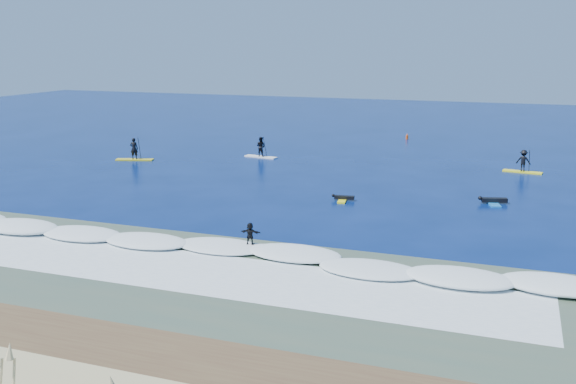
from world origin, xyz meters
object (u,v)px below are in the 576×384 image
(sup_paddler_left, at_px, (134,152))
(prone_paddler_far, at_px, (493,201))
(sup_paddler_right, at_px, (523,162))
(sup_paddler_center, at_px, (261,148))
(wave_surfer, at_px, (250,235))
(marker_buoy, at_px, (407,137))
(prone_paddler_near, at_px, (343,198))

(sup_paddler_left, relative_size, prone_paddler_far, 1.40)
(sup_paddler_right, bearing_deg, sup_paddler_center, -169.38)
(wave_surfer, distance_m, marker_buoy, 40.68)
(sup_paddler_left, bearing_deg, prone_paddler_far, -27.21)
(sup_paddler_right, bearing_deg, prone_paddler_far, -90.13)
(sup_paddler_left, bearing_deg, wave_surfer, -61.95)
(prone_paddler_far, bearing_deg, marker_buoy, 5.60)
(sup_paddler_center, xyz_separation_m, marker_buoy, (10.78, 15.69, -0.53))
(sup_paddler_center, xyz_separation_m, prone_paddler_near, (11.38, -13.37, -0.68))
(prone_paddler_far, relative_size, wave_surfer, 1.42)
(prone_paddler_near, bearing_deg, sup_paddler_left, 61.95)
(sup_paddler_left, relative_size, sup_paddler_right, 1.09)
(sup_paddler_center, distance_m, prone_paddler_near, 17.57)
(prone_paddler_far, bearing_deg, sup_paddler_center, 47.32)
(sup_paddler_center, bearing_deg, prone_paddler_far, -18.68)
(sup_paddler_center, relative_size, prone_paddler_near, 1.63)
(marker_buoy, bearing_deg, sup_paddler_right, -51.56)
(sup_paddler_center, height_order, sup_paddler_right, sup_paddler_center)
(sup_paddler_left, xyz_separation_m, sup_paddler_right, (32.78, 5.87, 0.11))
(sup_paddler_center, distance_m, prone_paddler_far, 23.51)
(sup_paddler_center, bearing_deg, sup_paddler_left, -144.17)
(sup_paddler_right, bearing_deg, marker_buoy, 137.24)
(sup_paddler_left, bearing_deg, sup_paddler_center, 10.22)
(prone_paddler_near, relative_size, prone_paddler_far, 0.80)
(sup_paddler_left, bearing_deg, sup_paddler_right, -6.62)
(sup_paddler_left, distance_m, sup_paddler_right, 33.31)
(sup_paddler_center, bearing_deg, wave_surfer, -60.20)
(prone_paddler_far, bearing_deg, wave_surfer, 126.22)
(sup_paddler_center, relative_size, sup_paddler_right, 1.02)
(sup_paddler_left, distance_m, sup_paddler_center, 11.36)
(sup_paddler_right, distance_m, marker_buoy, 19.13)
(sup_paddler_right, relative_size, wave_surfer, 1.81)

